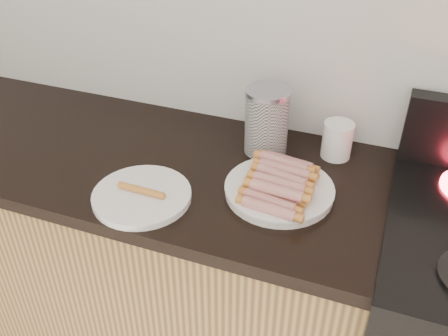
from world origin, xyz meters
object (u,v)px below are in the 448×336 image
at_px(main_plate, 279,191).
at_px(mug, 337,140).
at_px(canister, 267,121).
at_px(side_plate, 142,196).

height_order(main_plate, mug, mug).
xyz_separation_m(main_plate, canister, (-0.10, 0.19, 0.09)).
xyz_separation_m(side_plate, mug, (0.44, 0.39, 0.05)).
bearing_deg(canister, side_plate, -124.75).
relative_size(main_plate, side_plate, 1.10).
xyz_separation_m(canister, mug, (0.20, 0.05, -0.05)).
distance_m(main_plate, canister, 0.23).
bearing_deg(mug, side_plate, -138.69).
height_order(canister, mug, canister).
relative_size(side_plate, mug, 2.38).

